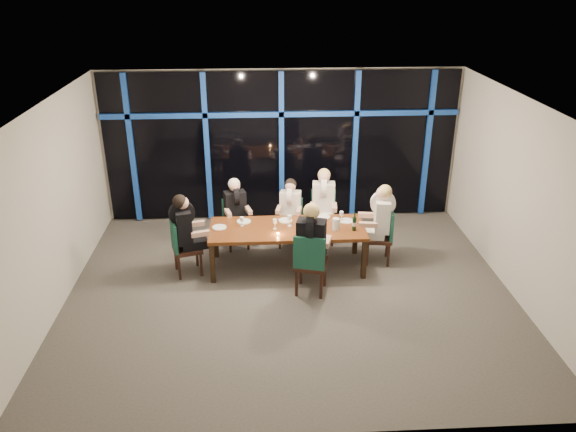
# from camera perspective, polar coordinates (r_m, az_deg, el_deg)

# --- Properties ---
(room) EXTENTS (7.04, 7.00, 3.02)m
(room) POSITION_cam_1_polar(r_m,az_deg,el_deg) (8.16, 0.24, 4.53)
(room) COLOR #59554F
(room) RESTS_ON ground
(window_wall) EXTENTS (6.86, 0.43, 2.94)m
(window_wall) POSITION_cam_1_polar(r_m,az_deg,el_deg) (11.09, -0.62, 7.31)
(window_wall) COLOR black
(window_wall) RESTS_ON ground
(dining_table) EXTENTS (2.60, 1.00, 0.75)m
(dining_table) POSITION_cam_1_polar(r_m,az_deg,el_deg) (9.41, -0.07, -1.55)
(dining_table) COLOR brown
(dining_table) RESTS_ON ground
(chair_far_left) EXTENTS (0.52, 0.52, 0.90)m
(chair_far_left) POSITION_cam_1_polar(r_m,az_deg,el_deg) (10.29, -5.38, -0.42)
(chair_far_left) COLOR black
(chair_far_left) RESTS_ON ground
(chair_far_mid) EXTENTS (0.48, 0.48, 0.88)m
(chair_far_mid) POSITION_cam_1_polar(r_m,az_deg,el_deg) (10.31, 0.28, -0.33)
(chair_far_mid) COLOR black
(chair_far_mid) RESTS_ON ground
(chair_far_right) EXTENTS (0.50, 0.50, 0.97)m
(chair_far_right) POSITION_cam_1_polar(r_m,az_deg,el_deg) (10.45, 3.58, 0.29)
(chair_far_right) COLOR black
(chair_far_right) RESTS_ON ground
(chair_end_left) EXTENTS (0.56, 0.56, 0.97)m
(chair_end_left) POSITION_cam_1_polar(r_m,az_deg,el_deg) (9.44, -10.75, -2.88)
(chair_end_left) COLOR black
(chair_end_left) RESTS_ON ground
(chair_end_right) EXTENTS (0.51, 0.51, 0.98)m
(chair_end_right) POSITION_cam_1_polar(r_m,az_deg,el_deg) (9.79, 9.67, -1.74)
(chair_end_right) COLOR black
(chair_end_right) RESTS_ON ground
(chair_near_mid) EXTENTS (0.59, 0.59, 1.05)m
(chair_near_mid) POSITION_cam_1_polar(r_m,az_deg,el_deg) (8.69, 2.28, -4.61)
(chair_near_mid) COLOR black
(chair_near_mid) RESTS_ON ground
(diner_far_left) EXTENTS (0.52, 0.61, 0.88)m
(diner_far_left) POSITION_cam_1_polar(r_m,az_deg,el_deg) (10.07, -5.35, 1.27)
(diner_far_left) COLOR black
(diner_far_left) RESTS_ON ground
(diner_far_mid) EXTENTS (0.48, 0.59, 0.86)m
(diner_far_mid) POSITION_cam_1_polar(r_m,az_deg,el_deg) (10.10, 0.22, 1.31)
(diner_far_mid) COLOR white
(diner_far_mid) RESTS_ON ground
(diner_far_right) EXTENTS (0.51, 0.63, 0.95)m
(diner_far_right) POSITION_cam_1_polar(r_m,az_deg,el_deg) (10.23, 3.63, 2.08)
(diner_far_right) COLOR white
(diner_far_right) RESTS_ON ground
(diner_end_left) EXTENTS (0.66, 0.57, 0.95)m
(diner_end_left) POSITION_cam_1_polar(r_m,az_deg,el_deg) (9.28, -10.43, -0.68)
(diner_end_left) COLOR black
(diner_end_left) RESTS_ON ground
(diner_end_right) EXTENTS (0.64, 0.52, 0.95)m
(diner_end_right) POSITION_cam_1_polar(r_m,az_deg,el_deg) (9.62, 9.34, 0.35)
(diner_end_right) COLOR white
(diner_end_right) RESTS_ON ground
(diner_near_mid) EXTENTS (0.60, 0.71, 1.02)m
(diner_near_mid) POSITION_cam_1_polar(r_m,az_deg,el_deg) (8.58, 2.42, -1.91)
(diner_near_mid) COLOR black
(diner_near_mid) RESTS_ON ground
(plate_far_left) EXTENTS (0.24, 0.24, 0.01)m
(plate_far_left) POSITION_cam_1_polar(r_m,az_deg,el_deg) (9.61, -4.52, -0.55)
(plate_far_left) COLOR white
(plate_far_left) RESTS_ON dining_table
(plate_far_mid) EXTENTS (0.24, 0.24, 0.01)m
(plate_far_mid) POSITION_cam_1_polar(r_m,az_deg,el_deg) (9.62, -0.26, -0.45)
(plate_far_mid) COLOR white
(plate_far_mid) RESTS_ON dining_table
(plate_far_right) EXTENTS (0.24, 0.24, 0.01)m
(plate_far_right) POSITION_cam_1_polar(r_m,az_deg,el_deg) (9.78, 3.61, -0.09)
(plate_far_right) COLOR white
(plate_far_right) RESTS_ON dining_table
(plate_end_left) EXTENTS (0.24, 0.24, 0.01)m
(plate_end_left) POSITION_cam_1_polar(r_m,az_deg,el_deg) (9.44, -6.99, -1.15)
(plate_end_left) COLOR white
(plate_end_left) RESTS_ON dining_table
(plate_end_right) EXTENTS (0.24, 0.24, 0.01)m
(plate_end_right) POSITION_cam_1_polar(r_m,az_deg,el_deg) (9.66, 5.94, -0.49)
(plate_end_right) COLOR white
(plate_end_right) RESTS_ON dining_table
(plate_near_mid) EXTENTS (0.24, 0.24, 0.01)m
(plate_near_mid) POSITION_cam_1_polar(r_m,az_deg,el_deg) (9.18, 2.97, -1.75)
(plate_near_mid) COLOR white
(plate_near_mid) RESTS_ON dining_table
(wine_bottle) EXTENTS (0.07, 0.07, 0.31)m
(wine_bottle) POSITION_cam_1_polar(r_m,az_deg,el_deg) (9.30, 6.76, -0.77)
(wine_bottle) COLOR black
(wine_bottle) RESTS_ON dining_table
(water_pitcher) EXTENTS (0.13, 0.11, 0.21)m
(water_pitcher) POSITION_cam_1_polar(r_m,az_deg,el_deg) (9.29, 4.89, -0.83)
(water_pitcher) COLOR silver
(water_pitcher) RESTS_ON dining_table
(tea_light) EXTENTS (0.04, 0.04, 0.03)m
(tea_light) POSITION_cam_1_polar(r_m,az_deg,el_deg) (9.14, -1.01, -1.82)
(tea_light) COLOR #FFAA4C
(tea_light) RESTS_ON dining_table
(wine_glass_a) EXTENTS (0.07, 0.07, 0.18)m
(wine_glass_a) POSITION_cam_1_polar(r_m,az_deg,el_deg) (9.28, -1.33, -0.59)
(wine_glass_a) COLOR silver
(wine_glass_a) RESTS_ON dining_table
(wine_glass_b) EXTENTS (0.07, 0.07, 0.19)m
(wine_glass_b) POSITION_cam_1_polar(r_m,az_deg,el_deg) (9.38, 0.16, -0.23)
(wine_glass_b) COLOR silver
(wine_glass_b) RESTS_ON dining_table
(wine_glass_c) EXTENTS (0.07, 0.07, 0.19)m
(wine_glass_c) POSITION_cam_1_polar(r_m,az_deg,el_deg) (9.36, 2.40, -0.34)
(wine_glass_c) COLOR silver
(wine_glass_c) RESTS_ON dining_table
(wine_glass_d) EXTENTS (0.06, 0.06, 0.16)m
(wine_glass_d) POSITION_cam_1_polar(r_m,az_deg,el_deg) (9.42, -4.71, -0.36)
(wine_glass_d) COLOR silver
(wine_glass_d) RESTS_ON dining_table
(wine_glass_e) EXTENTS (0.07, 0.07, 0.18)m
(wine_glass_e) POSITION_cam_1_polar(r_m,az_deg,el_deg) (9.61, 5.46, 0.20)
(wine_glass_e) COLOR white
(wine_glass_e) RESTS_ON dining_table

